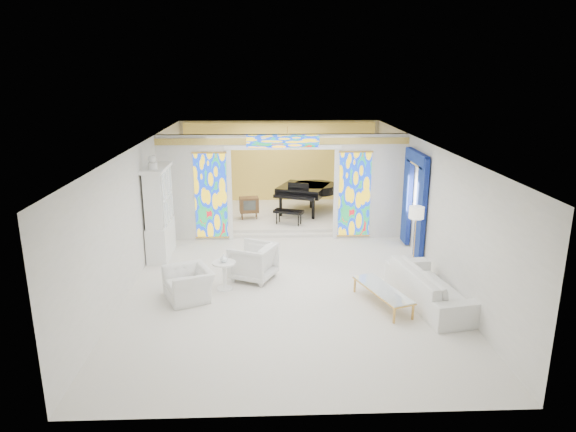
{
  "coord_description": "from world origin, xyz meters",
  "views": [
    {
      "loc": [
        -0.41,
        -12.19,
        4.69
      ],
      "look_at": [
        0.07,
        0.2,
        1.17
      ],
      "focal_mm": 32.0,
      "sensor_mm": 36.0,
      "label": 1
    }
  ],
  "objects_px": {
    "china_cabinet": "(159,213)",
    "tv_console": "(249,205)",
    "armchair_right": "(253,262)",
    "sofa": "(431,286)",
    "grand_piano": "(308,190)",
    "armchair_left": "(189,284)",
    "coffee_table": "(383,290)"
  },
  "relations": [
    {
      "from": "china_cabinet",
      "to": "coffee_table",
      "type": "bearing_deg",
      "value": -31.43
    },
    {
      "from": "coffee_table",
      "to": "grand_piano",
      "type": "height_order",
      "value": "grand_piano"
    },
    {
      "from": "china_cabinet",
      "to": "armchair_right",
      "type": "distance_m",
      "value": 3.01
    },
    {
      "from": "coffee_table",
      "to": "grand_piano",
      "type": "bearing_deg",
      "value": 98.69
    },
    {
      "from": "armchair_left",
      "to": "coffee_table",
      "type": "height_order",
      "value": "armchair_left"
    },
    {
      "from": "tv_console",
      "to": "grand_piano",
      "type": "bearing_deg",
      "value": 14.12
    },
    {
      "from": "sofa",
      "to": "armchair_left",
      "type": "bearing_deg",
      "value": 75.47
    },
    {
      "from": "coffee_table",
      "to": "china_cabinet",
      "type": "bearing_deg",
      "value": 148.57
    },
    {
      "from": "armchair_right",
      "to": "coffee_table",
      "type": "height_order",
      "value": "armchair_right"
    },
    {
      "from": "china_cabinet",
      "to": "tv_console",
      "type": "distance_m",
      "value": 3.63
    },
    {
      "from": "china_cabinet",
      "to": "armchair_right",
      "type": "xyz_separation_m",
      "value": [
        2.43,
        -1.62,
        -0.75
      ]
    },
    {
      "from": "armchair_right",
      "to": "tv_console",
      "type": "distance_m",
      "value": 4.48
    },
    {
      "from": "china_cabinet",
      "to": "tv_console",
      "type": "relative_size",
      "value": 3.99
    },
    {
      "from": "china_cabinet",
      "to": "sofa",
      "type": "height_order",
      "value": "china_cabinet"
    },
    {
      "from": "china_cabinet",
      "to": "tv_console",
      "type": "bearing_deg",
      "value": 52.45
    },
    {
      "from": "armchair_right",
      "to": "tv_console",
      "type": "bearing_deg",
      "value": -151.77
    },
    {
      "from": "coffee_table",
      "to": "grand_piano",
      "type": "xyz_separation_m",
      "value": [
        -1.03,
        6.73,
        0.58
      ]
    },
    {
      "from": "china_cabinet",
      "to": "sofa",
      "type": "bearing_deg",
      "value": -26.37
    },
    {
      "from": "coffee_table",
      "to": "armchair_left",
      "type": "bearing_deg",
      "value": 173.04
    },
    {
      "from": "armchair_right",
      "to": "sofa",
      "type": "xyz_separation_m",
      "value": [
        3.74,
        -1.44,
        -0.05
      ]
    },
    {
      "from": "grand_piano",
      "to": "sofa",
      "type": "bearing_deg",
      "value": -51.64
    },
    {
      "from": "sofa",
      "to": "grand_piano",
      "type": "height_order",
      "value": "grand_piano"
    },
    {
      "from": "armchair_right",
      "to": "coffee_table",
      "type": "xyz_separation_m",
      "value": [
        2.7,
        -1.52,
        -0.08
      ]
    },
    {
      "from": "china_cabinet",
      "to": "sofa",
      "type": "relative_size",
      "value": 1.06
    },
    {
      "from": "armchair_left",
      "to": "grand_piano",
      "type": "bearing_deg",
      "value": 129.19
    },
    {
      "from": "china_cabinet",
      "to": "armchair_left",
      "type": "relative_size",
      "value": 2.67
    },
    {
      "from": "grand_piano",
      "to": "armchair_left",
      "type": "bearing_deg",
      "value": -94.61
    },
    {
      "from": "armchair_left",
      "to": "coffee_table",
      "type": "bearing_deg",
      "value": 57.98
    },
    {
      "from": "armchair_left",
      "to": "china_cabinet",
      "type": "bearing_deg",
      "value": 177.41
    },
    {
      "from": "coffee_table",
      "to": "sofa",
      "type": "bearing_deg",
      "value": 4.38
    },
    {
      "from": "armchair_right",
      "to": "sofa",
      "type": "height_order",
      "value": "armchair_right"
    },
    {
      "from": "coffee_table",
      "to": "tv_console",
      "type": "relative_size",
      "value": 2.55
    }
  ]
}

